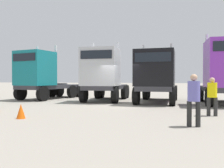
{
  "coord_description": "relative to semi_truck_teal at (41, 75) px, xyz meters",
  "views": [
    {
      "loc": [
        3.67,
        -14.34,
        1.57
      ],
      "look_at": [
        -1.38,
        3.31,
        1.24
      ],
      "focal_mm": 38.71,
      "sensor_mm": 36.0,
      "label": 1
    }
  ],
  "objects": [
    {
      "name": "ground",
      "position": [
        6.91,
        -2.39,
        -1.92
      ],
      "size": [
        200.0,
        200.0,
        0.0
      ],
      "primitive_type": "plane",
      "color": "gray"
    },
    {
      "name": "traffic_cone_near",
      "position": [
        4.38,
        -8.43,
        -1.62
      ],
      "size": [
        0.36,
        0.36,
        0.59
      ],
      "primitive_type": "cone",
      "color": "#F2590C",
      "rests_on": "ground"
    },
    {
      "name": "semi_truck_silver",
      "position": [
        5.21,
        -0.28,
        0.01
      ],
      "size": [
        2.88,
        6.07,
        4.31
      ],
      "rotation": [
        0.0,
        0.0,
        -1.51
      ],
      "color": "#333338",
      "rests_on": "ground"
    },
    {
      "name": "semi_truck_black",
      "position": [
        9.0,
        -0.56,
        -0.11
      ],
      "size": [
        2.59,
        6.41,
        4.01
      ],
      "rotation": [
        0.0,
        0.0,
        -1.58
      ],
      "color": "#333338",
      "rests_on": "ground"
    },
    {
      "name": "semi_truck_teal",
      "position": [
        0.0,
        0.0,
        0.0
      ],
      "size": [
        3.45,
        6.37,
        4.31
      ],
      "rotation": [
        0.0,
        0.0,
        -1.73
      ],
      "color": "#333338",
      "rests_on": "ground"
    },
    {
      "name": "visitor_with_camera",
      "position": [
        10.99,
        -8.29,
        -0.9
      ],
      "size": [
        0.45,
        0.42,
        1.75
      ],
      "rotation": [
        0.0,
        0.0,
        1.63
      ],
      "color": "#252525",
      "rests_on": "ground"
    },
    {
      "name": "visitor_in_hivis",
      "position": [
        11.88,
        -5.54,
        -0.96
      ],
      "size": [
        0.45,
        0.43,
        1.66
      ],
      "rotation": [
        0.0,
        0.0,
        1.49
      ],
      "color": "#2C2C2C",
      "rests_on": "ground"
    }
  ]
}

